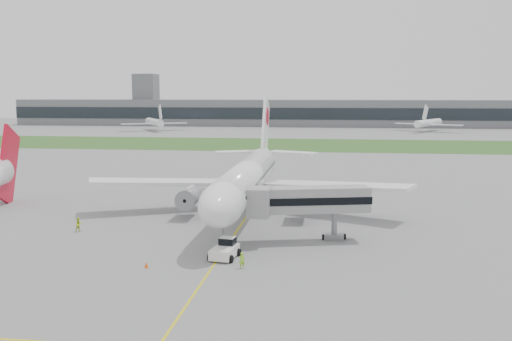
# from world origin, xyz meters

# --- Properties ---
(ground) EXTENTS (600.00, 600.00, 0.00)m
(ground) POSITION_xyz_m (0.00, 0.00, 0.00)
(ground) COLOR gray
(ground) RESTS_ON ground
(apron_markings) EXTENTS (70.00, 70.00, 0.04)m
(apron_markings) POSITION_xyz_m (0.00, -5.00, 0.00)
(apron_markings) COLOR yellow
(apron_markings) RESTS_ON ground
(grass_strip) EXTENTS (600.00, 50.00, 0.02)m
(grass_strip) POSITION_xyz_m (0.00, 120.00, 0.01)
(grass_strip) COLOR #26531F
(grass_strip) RESTS_ON ground
(terminal_building) EXTENTS (320.00, 22.30, 14.00)m
(terminal_building) POSITION_xyz_m (0.00, 229.87, 7.00)
(terminal_building) COLOR slate
(terminal_building) RESTS_ON ground
(control_tower) EXTENTS (12.00, 12.00, 56.00)m
(control_tower) POSITION_xyz_m (-90.00, 232.00, 0.00)
(control_tower) COLOR slate
(control_tower) RESTS_ON ground
(airliner) EXTENTS (48.13, 53.95, 17.88)m
(airliner) POSITION_xyz_m (0.00, 4.87, 5.66)
(airliner) COLOR white
(airliner) RESTS_ON ground
(pushback_tug) EXTENTS (3.24, 4.35, 2.08)m
(pushback_tug) POSITION_xyz_m (0.70, -17.40, 0.96)
(pushback_tug) COLOR white
(pushback_tug) RESTS_ON ground
(jet_bridge) EXTENTS (14.57, 7.30, 6.86)m
(jet_bridge) POSITION_xyz_m (8.91, -9.67, 5.08)
(jet_bridge) COLOR gray
(jet_bridge) RESTS_ON ground
(safety_cone_left) EXTENTS (0.45, 0.45, 0.62)m
(safety_cone_left) POSITION_xyz_m (-6.70, -22.07, 0.31)
(safety_cone_left) COLOR #F54F0C
(safety_cone_left) RESTS_ON ground
(safety_cone_right) EXTENTS (0.44, 0.44, 0.61)m
(safety_cone_right) POSITION_xyz_m (0.50, -17.66, 0.30)
(safety_cone_right) COLOR #F54F0C
(safety_cone_right) RESTS_ON ground
(ground_crew_near) EXTENTS (0.72, 0.60, 1.69)m
(ground_crew_near) POSITION_xyz_m (3.08, -20.97, 0.85)
(ground_crew_near) COLOR #91E325
(ground_crew_near) RESTS_ON ground
(ground_crew_far) EXTENTS (1.14, 1.15, 1.88)m
(ground_crew_far) POSITION_xyz_m (-20.23, -8.42, 0.94)
(ground_crew_far) COLOR #C9DF25
(ground_crew_far) RESTS_ON ground
(distant_aircraft_left) EXTENTS (40.08, 38.68, 11.76)m
(distant_aircraft_left) POSITION_xyz_m (-70.08, 182.72, 0.00)
(distant_aircraft_left) COLOR white
(distant_aircraft_left) RESTS_ON ground
(distant_aircraft_right) EXTENTS (40.28, 38.91, 11.80)m
(distant_aircraft_right) POSITION_xyz_m (56.48, 192.35, 0.00)
(distant_aircraft_right) COLOR white
(distant_aircraft_right) RESTS_ON ground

